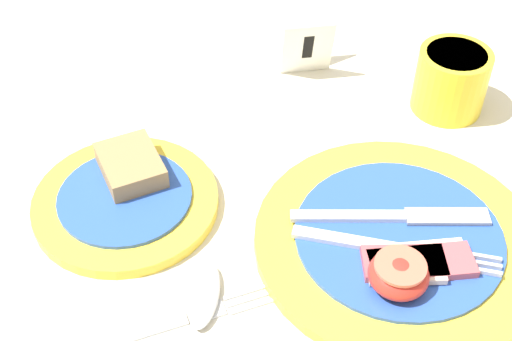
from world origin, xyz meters
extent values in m
plane|color=beige|center=(0.00, 0.00, 0.00)|extent=(3.00, 3.00, 0.00)
cylinder|color=yellow|center=(0.08, -0.01, 0.01)|extent=(0.27, 0.27, 0.01)
cylinder|color=#2D56B7|center=(0.08, -0.01, 0.01)|extent=(0.19, 0.19, 0.00)
cube|color=#BC5156|center=(0.10, -0.05, 0.02)|extent=(0.09, 0.04, 0.01)
cube|color=beige|center=(0.10, -0.03, 0.02)|extent=(0.09, 0.02, 0.01)
cube|color=#BC5156|center=(0.08, -0.05, 0.02)|extent=(0.07, 0.04, 0.01)
cube|color=beige|center=(0.08, -0.06, 0.02)|extent=(0.07, 0.01, 0.01)
ellipsoid|color=red|center=(0.07, -0.06, 0.03)|extent=(0.05, 0.05, 0.03)
cylinder|color=#DB664C|center=(0.07, -0.06, 0.04)|extent=(0.04, 0.04, 0.00)
cube|color=silver|center=(0.04, -0.02, 0.02)|extent=(0.11, 0.04, 0.00)
cube|color=silver|center=(0.11, -0.04, 0.02)|extent=(0.03, 0.02, 0.00)
cube|color=silver|center=(0.14, -0.06, 0.02)|extent=(0.04, 0.01, 0.00)
cube|color=silver|center=(0.15, -0.05, 0.02)|extent=(0.04, 0.01, 0.00)
cube|color=silver|center=(0.15, -0.04, 0.02)|extent=(0.04, 0.01, 0.00)
cube|color=silver|center=(0.04, 0.01, 0.02)|extent=(0.11, 0.02, 0.00)
cube|color=#9EA0A5|center=(0.13, 0.01, 0.02)|extent=(0.08, 0.02, 0.00)
cylinder|color=yellow|center=(-0.17, 0.05, 0.01)|extent=(0.18, 0.18, 0.01)
cylinder|color=#2D56B7|center=(-0.17, 0.05, 0.01)|extent=(0.13, 0.13, 0.00)
cube|color=#9E7A4C|center=(-0.17, 0.08, 0.03)|extent=(0.08, 0.09, 0.02)
cylinder|color=yellow|center=(0.18, 0.19, 0.04)|extent=(0.08, 0.08, 0.07)
cylinder|color=white|center=(0.18, 0.19, 0.07)|extent=(0.06, 0.06, 0.01)
cube|color=white|center=(0.02, 0.26, 0.04)|extent=(0.06, 0.03, 0.07)
cube|color=white|center=(0.02, 0.28, 0.04)|extent=(0.06, 0.03, 0.07)
cube|color=black|center=(0.02, 0.26, 0.04)|extent=(0.01, 0.01, 0.04)
ellipsoid|color=silver|center=(-0.09, -0.06, 0.01)|extent=(0.04, 0.07, 0.01)
cube|color=silver|center=(-0.16, -0.10, 0.00)|extent=(0.11, 0.05, 0.01)
cube|color=silver|center=(-0.09, -0.08, 0.00)|extent=(0.03, 0.02, 0.01)
cube|color=silver|center=(-0.05, -0.07, 0.00)|extent=(0.04, 0.02, 0.00)
cube|color=silver|center=(-0.05, -0.07, 0.00)|extent=(0.04, 0.02, 0.00)
cube|color=silver|center=(-0.06, -0.06, 0.00)|extent=(0.04, 0.02, 0.00)
camera|label=1|loc=(-0.06, -0.43, 0.51)|focal=50.00mm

